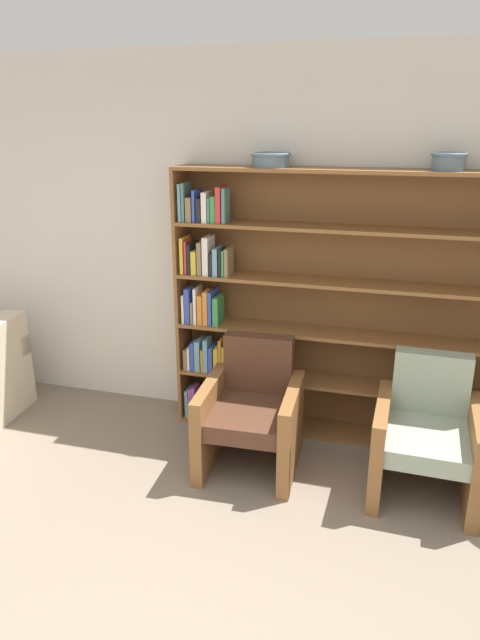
{
  "coord_description": "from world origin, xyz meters",
  "views": [
    {
      "loc": [
        0.74,
        -1.42,
        2.24
      ],
      "look_at": [
        -0.27,
        2.18,
        0.95
      ],
      "focal_mm": 32.0,
      "sensor_mm": 36.0,
      "label": 1
    }
  ],
  "objects": [
    {
      "name": "wall_back",
      "position": [
        0.0,
        2.67,
        1.38
      ],
      "size": [
        12.0,
        0.06,
        2.75
      ],
      "color": "silver",
      "rests_on": "ground"
    },
    {
      "name": "bookshelf",
      "position": [
        0.22,
        2.5,
        0.95
      ],
      "size": [
        2.54,
        0.3,
        1.96
      ],
      "color": "brown",
      "rests_on": "ground"
    },
    {
      "name": "bowl_brass",
      "position": [
        -0.14,
        2.48,
        2.01
      ],
      "size": [
        0.27,
        0.27,
        0.1
      ],
      "color": "slate",
      "rests_on": "bookshelf"
    },
    {
      "name": "bowl_sage",
      "position": [
        1.0,
        2.48,
        2.02
      ],
      "size": [
        0.23,
        0.23,
        0.11
      ],
      "color": "slate",
      "rests_on": "bookshelf"
    },
    {
      "name": "armchair_leather",
      "position": [
        -0.11,
        1.93,
        0.38
      ],
      "size": [
        0.67,
        0.71,
        0.86
      ],
      "rotation": [
        0.0,
        0.0,
        3.18
      ],
      "color": "brown",
      "rests_on": "ground"
    },
    {
      "name": "armchair_cushioned",
      "position": [
        1.02,
        1.93,
        0.38
      ],
      "size": [
        0.66,
        0.7,
        0.86
      ],
      "rotation": [
        0.0,
        0.0,
        3.11
      ],
      "color": "brown",
      "rests_on": "ground"
    }
  ]
}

